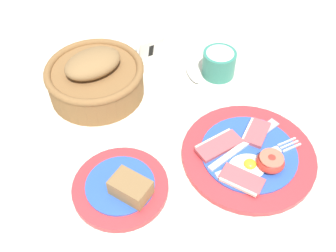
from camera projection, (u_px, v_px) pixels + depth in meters
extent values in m
plane|color=beige|center=(198.00, 158.00, 0.76)|extent=(3.00, 3.00, 0.00)
cylinder|color=red|center=(248.00, 155.00, 0.76)|extent=(0.26, 0.26, 0.01)
cylinder|color=#2D56B7|center=(249.00, 153.00, 0.75)|extent=(0.18, 0.18, 0.00)
cube|color=#BC5156|center=(257.00, 133.00, 0.78)|extent=(0.07, 0.07, 0.01)
cube|color=beige|center=(249.00, 130.00, 0.78)|extent=(0.05, 0.05, 0.01)
cube|color=#BC5156|center=(219.00, 146.00, 0.75)|extent=(0.10, 0.06, 0.01)
cube|color=beige|center=(214.00, 140.00, 0.76)|extent=(0.08, 0.03, 0.01)
cube|color=#BC5156|center=(242.00, 179.00, 0.70)|extent=(0.08, 0.08, 0.01)
cube|color=beige|center=(238.00, 185.00, 0.69)|extent=(0.06, 0.06, 0.01)
ellipsoid|color=red|center=(270.00, 162.00, 0.72)|extent=(0.05, 0.05, 0.03)
cylinder|color=#DB664C|center=(272.00, 158.00, 0.71)|extent=(0.04, 0.04, 0.00)
ellipsoid|color=white|center=(247.00, 167.00, 0.72)|extent=(0.07, 0.06, 0.01)
ellipsoid|color=yellow|center=(250.00, 164.00, 0.72)|extent=(0.02, 0.02, 0.01)
cube|color=silver|center=(241.00, 165.00, 0.72)|extent=(0.11, 0.02, 0.00)
cube|color=silver|center=(273.00, 152.00, 0.75)|extent=(0.03, 0.02, 0.00)
cube|color=silver|center=(292.00, 148.00, 0.75)|extent=(0.04, 0.01, 0.00)
cube|color=silver|center=(289.00, 145.00, 0.76)|extent=(0.04, 0.01, 0.00)
cube|color=silver|center=(287.00, 142.00, 0.76)|extent=(0.04, 0.01, 0.00)
cube|color=silver|center=(230.00, 154.00, 0.74)|extent=(0.10, 0.05, 0.00)
cube|color=#9EA0A5|center=(263.00, 131.00, 0.78)|extent=(0.08, 0.05, 0.00)
cylinder|color=red|center=(121.00, 187.00, 0.71)|extent=(0.17, 0.17, 0.01)
cylinder|color=#2D56B7|center=(120.00, 185.00, 0.70)|extent=(0.13, 0.13, 0.00)
cube|color=olive|center=(131.00, 188.00, 0.68)|extent=(0.08, 0.08, 0.03)
cylinder|color=#337F6B|center=(219.00, 64.00, 0.90)|extent=(0.08, 0.08, 0.06)
cylinder|color=white|center=(220.00, 54.00, 0.88)|extent=(0.06, 0.06, 0.01)
cylinder|color=brown|center=(96.00, 81.00, 0.86)|extent=(0.21, 0.21, 0.07)
torus|color=brown|center=(94.00, 70.00, 0.83)|extent=(0.21, 0.21, 0.02)
ellipsoid|color=olive|center=(93.00, 63.00, 0.82)|extent=(0.14, 0.12, 0.04)
cube|color=white|center=(151.00, 51.00, 0.92)|extent=(0.06, 0.03, 0.07)
cube|color=white|center=(146.00, 46.00, 0.93)|extent=(0.06, 0.03, 0.07)
cube|color=black|center=(151.00, 51.00, 0.91)|extent=(0.01, 0.01, 0.04)
cube|color=silver|center=(209.00, 105.00, 0.85)|extent=(0.02, 0.11, 0.01)
ellipsoid|color=silver|center=(193.00, 73.00, 0.91)|extent=(0.03, 0.07, 0.01)
cube|color=silver|center=(184.00, 248.00, 0.64)|extent=(0.03, 0.03, 0.01)
cube|color=silver|center=(199.00, 232.00, 0.65)|extent=(0.04, 0.03, 0.00)
cube|color=silver|center=(195.00, 230.00, 0.66)|extent=(0.04, 0.03, 0.00)
cube|color=silver|center=(190.00, 227.00, 0.66)|extent=(0.04, 0.03, 0.00)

